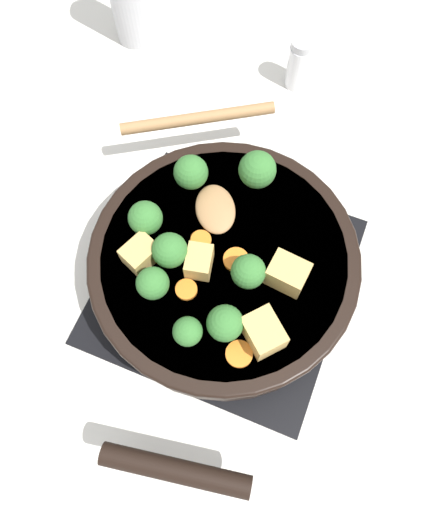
# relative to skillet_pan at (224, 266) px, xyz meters

# --- Properties ---
(ground_plane) EXTENTS (2.40, 2.40, 0.00)m
(ground_plane) POSITION_rel_skillet_pan_xyz_m (-0.00, -0.00, -0.06)
(ground_plane) COLOR white
(front_burner_grate) EXTENTS (0.31, 0.31, 0.03)m
(front_burner_grate) POSITION_rel_skillet_pan_xyz_m (-0.00, -0.00, -0.05)
(front_burner_grate) COLOR black
(front_burner_grate) RESTS_ON ground_plane
(skillet_pan) EXTENTS (0.42, 0.33, 0.06)m
(skillet_pan) POSITION_rel_skillet_pan_xyz_m (0.00, 0.00, 0.00)
(skillet_pan) COLOR black
(skillet_pan) RESTS_ON front_burner_grate
(wooden_spoon) EXTENTS (0.22, 0.20, 0.02)m
(wooden_spoon) POSITION_rel_skillet_pan_xyz_m (-0.11, -0.07, 0.03)
(wooden_spoon) COLOR #A87A4C
(wooden_spoon) RESTS_ON skillet_pan
(tofu_cube_center_large) EXTENTS (0.05, 0.04, 0.03)m
(tofu_cube_center_large) POSITION_rel_skillet_pan_xyz_m (0.04, -0.09, 0.04)
(tofu_cube_center_large) COLOR tan
(tofu_cube_center_large) RESTS_ON skillet_pan
(tofu_cube_near_handle) EXTENTS (0.06, 0.06, 0.04)m
(tofu_cube_near_handle) POSITION_rel_skillet_pan_xyz_m (0.07, 0.07, 0.04)
(tofu_cube_near_handle) COLOR tan
(tofu_cube_near_handle) RESTS_ON skillet_pan
(tofu_cube_east_chunk) EXTENTS (0.04, 0.05, 0.03)m
(tofu_cube_east_chunk) POSITION_rel_skillet_pan_xyz_m (0.00, 0.08, 0.04)
(tofu_cube_east_chunk) COLOR tan
(tofu_cube_east_chunk) RESTS_ON skillet_pan
(tofu_cube_west_chunk) EXTENTS (0.04, 0.04, 0.03)m
(tofu_cube_west_chunk) POSITION_rel_skillet_pan_xyz_m (0.02, -0.02, 0.04)
(tofu_cube_west_chunk) COLOR tan
(tofu_cube_west_chunk) RESTS_ON skillet_pan
(broccoli_floret_near_spoon) EXTENTS (0.04, 0.04, 0.05)m
(broccoli_floret_near_spoon) POSITION_rel_skillet_pan_xyz_m (0.02, 0.04, 0.05)
(broccoli_floret_near_spoon) COLOR #709956
(broccoli_floret_near_spoon) RESTS_ON skillet_pan
(broccoli_floret_center_top) EXTENTS (0.04, 0.04, 0.04)m
(broccoli_floret_center_top) POSITION_rel_skillet_pan_xyz_m (0.07, -0.06, 0.05)
(broccoli_floret_center_top) COLOR #709956
(broccoli_floret_center_top) RESTS_ON skillet_pan
(broccoli_floret_east_rim) EXTENTS (0.04, 0.04, 0.05)m
(broccoli_floret_east_rim) POSITION_rel_skillet_pan_xyz_m (0.08, 0.03, 0.05)
(broccoli_floret_east_rim) COLOR #709956
(broccoli_floret_east_rim) RESTS_ON skillet_pan
(broccoli_floret_west_rim) EXTENTS (0.05, 0.05, 0.05)m
(broccoli_floret_west_rim) POSITION_rel_skillet_pan_xyz_m (-0.11, -0.00, 0.06)
(broccoli_floret_west_rim) COLOR #709956
(broccoli_floret_west_rim) RESTS_ON skillet_pan
(broccoli_floret_north_edge) EXTENTS (0.03, 0.03, 0.04)m
(broccoli_floret_north_edge) POSITION_rel_skillet_pan_xyz_m (0.10, 0.00, 0.05)
(broccoli_floret_north_edge) COLOR #709956
(broccoli_floret_north_edge) RESTS_ON skillet_pan
(broccoli_floret_south_cluster) EXTENTS (0.04, 0.04, 0.05)m
(broccoli_floret_south_cluster) POSITION_rel_skillet_pan_xyz_m (0.03, -0.06, 0.05)
(broccoli_floret_south_cluster) COLOR #709956
(broccoli_floret_south_cluster) RESTS_ON skillet_pan
(broccoli_floret_mid_floret) EXTENTS (0.04, 0.04, 0.05)m
(broccoli_floret_mid_floret) POSITION_rel_skillet_pan_xyz_m (-0.08, -0.07, 0.05)
(broccoli_floret_mid_floret) COLOR #709956
(broccoli_floret_mid_floret) RESTS_ON skillet_pan
(broccoli_floret_small_inner) EXTENTS (0.04, 0.04, 0.05)m
(broccoli_floret_small_inner) POSITION_rel_skillet_pan_xyz_m (0.00, -0.10, 0.05)
(broccoli_floret_small_inner) COLOR #709956
(broccoli_floret_small_inner) RESTS_ON skillet_pan
(carrot_slice_orange_thin) EXTENTS (0.03, 0.03, 0.01)m
(carrot_slice_orange_thin) POSITION_rel_skillet_pan_xyz_m (0.10, 0.06, 0.03)
(carrot_slice_orange_thin) COLOR orange
(carrot_slice_orange_thin) RESTS_ON skillet_pan
(carrot_slice_near_center) EXTENTS (0.03, 0.03, 0.01)m
(carrot_slice_near_center) POSITION_rel_skillet_pan_xyz_m (0.00, 0.01, 0.03)
(carrot_slice_near_center) COLOR orange
(carrot_slice_near_center) RESTS_ON skillet_pan
(carrot_slice_edge_slice) EXTENTS (0.02, 0.02, 0.01)m
(carrot_slice_edge_slice) POSITION_rel_skillet_pan_xyz_m (-0.01, -0.03, 0.03)
(carrot_slice_edge_slice) COLOR orange
(carrot_slice_edge_slice) RESTS_ON skillet_pan
(carrot_slice_under_broccoli) EXTENTS (0.03, 0.03, 0.01)m
(carrot_slice_under_broccoli) POSITION_rel_skillet_pan_xyz_m (0.05, -0.02, 0.03)
(carrot_slice_under_broccoli) COLOR orange
(carrot_slice_under_broccoli) RESTS_ON skillet_pan
(salt_shaker) EXTENTS (0.04, 0.04, 0.09)m
(salt_shaker) POSITION_rel_skillet_pan_xyz_m (-0.35, -0.02, -0.02)
(salt_shaker) COLOR white
(salt_shaker) RESTS_ON ground_plane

